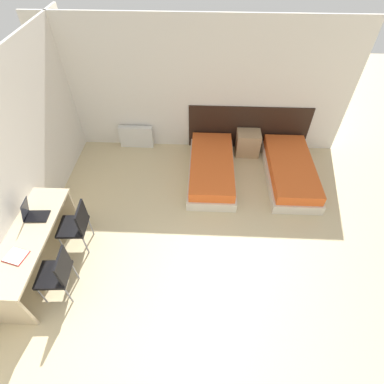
% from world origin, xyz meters
% --- Properties ---
extents(ground_plane, '(20.00, 20.00, 0.00)m').
position_xyz_m(ground_plane, '(0.00, 0.00, 0.00)').
color(ground_plane, beige).
extents(wall_back, '(6.09, 0.05, 2.70)m').
position_xyz_m(wall_back, '(0.00, 4.53, 1.35)').
color(wall_back, silver).
rests_on(wall_back, ground_plane).
extents(wall_left, '(0.05, 5.51, 2.70)m').
position_xyz_m(wall_left, '(-2.57, 2.25, 1.35)').
color(wall_left, silver).
rests_on(wall_left, ground_plane).
extents(headboard_panel, '(2.57, 0.03, 1.00)m').
position_xyz_m(headboard_panel, '(1.13, 4.50, 0.50)').
color(headboard_panel, black).
rests_on(headboard_panel, ground_plane).
extents(bed_near_window, '(0.91, 1.94, 0.40)m').
position_xyz_m(bed_near_window, '(0.35, 3.49, 0.19)').
color(bed_near_window, beige).
rests_on(bed_near_window, ground_plane).
extents(bed_near_door, '(0.91, 1.94, 0.40)m').
position_xyz_m(bed_near_door, '(1.90, 3.49, 0.19)').
color(bed_near_door, beige).
rests_on(bed_near_door, ground_plane).
extents(nightstand, '(0.49, 0.39, 0.53)m').
position_xyz_m(nightstand, '(1.13, 4.27, 0.26)').
color(nightstand, tan).
rests_on(nightstand, ground_plane).
extents(radiator, '(0.74, 0.12, 0.50)m').
position_xyz_m(radiator, '(-1.33, 4.41, 0.25)').
color(radiator, silver).
rests_on(radiator, ground_plane).
extents(desk, '(0.58, 1.85, 0.77)m').
position_xyz_m(desk, '(-2.25, 1.33, 0.59)').
color(desk, '#C6B28E').
rests_on(desk, ground_plane).
extents(chair_near_laptop, '(0.45, 0.45, 0.89)m').
position_xyz_m(chair_near_laptop, '(-1.77, 1.74, 0.51)').
color(chair_near_laptop, black).
rests_on(chair_near_laptop, ground_plane).
extents(chair_near_notebook, '(0.45, 0.45, 0.89)m').
position_xyz_m(chair_near_notebook, '(-1.77, 0.92, 0.51)').
color(chair_near_notebook, black).
rests_on(chair_near_notebook, ground_plane).
extents(laptop, '(0.34, 0.24, 0.33)m').
position_xyz_m(laptop, '(-2.28, 1.66, 0.84)').
color(laptop, black).
rests_on(laptop, desk).
extents(open_notebook, '(0.32, 0.30, 0.02)m').
position_xyz_m(open_notebook, '(-2.25, 0.99, 0.78)').
color(open_notebook, '#B21E1E').
rests_on(open_notebook, desk).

